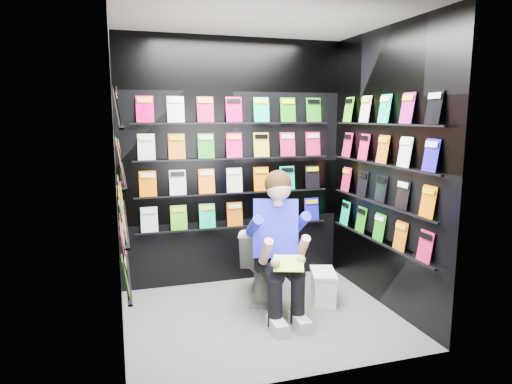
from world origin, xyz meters
name	(u,v)px	position (x,y,z in m)	size (l,w,h in m)	color
floor	(262,317)	(0.00, 0.00, 0.00)	(2.40, 2.40, 0.00)	slate
ceiling	(263,15)	(0.00, 0.00, 2.60)	(2.40, 2.40, 0.00)	white
wall_back	(234,163)	(0.00, 1.00, 1.30)	(2.40, 0.04, 2.60)	black
wall_front	(310,193)	(0.00, -1.00, 1.30)	(2.40, 0.04, 2.60)	black
wall_left	(116,180)	(-1.20, 0.00, 1.30)	(0.04, 2.00, 2.60)	black
wall_right	(385,170)	(1.20, 0.00, 1.30)	(0.04, 2.00, 2.60)	black
comics_back	(234,163)	(0.00, 0.97, 1.31)	(2.10, 0.06, 1.37)	#CD630D
comics_left	(120,179)	(-1.17, 0.00, 1.31)	(0.06, 1.70, 1.37)	#CD630D
comics_right	(382,169)	(1.17, 0.00, 1.31)	(0.06, 1.70, 1.37)	#CD630D
toilet	(262,261)	(0.14, 0.46, 0.37)	(0.42, 0.75, 0.73)	white
longbox	(323,288)	(0.68, 0.16, 0.14)	(0.20, 0.37, 0.28)	white
longbox_lid	(323,273)	(0.68, 0.16, 0.29)	(0.22, 0.39, 0.03)	white
reader	(275,230)	(0.14, 0.08, 0.78)	(0.54, 0.79, 1.45)	#0C0DC8
held_comic	(289,263)	(0.14, -0.27, 0.58)	(0.25, 0.01, 0.17)	green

